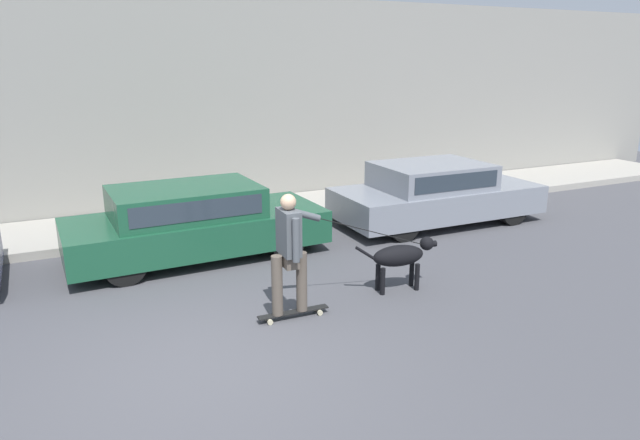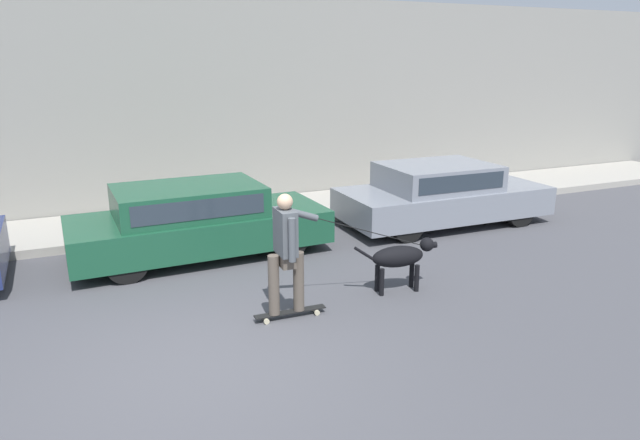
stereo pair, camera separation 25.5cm
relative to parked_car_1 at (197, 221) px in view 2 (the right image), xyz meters
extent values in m
plane|color=#47474C|center=(-0.75, -3.65, -0.60)|extent=(36.00, 36.00, 0.00)
cube|color=gray|center=(-0.75, 3.26, 1.66)|extent=(32.00, 0.30, 4.53)
cube|color=#A39E93|center=(-0.75, 2.03, -0.53)|extent=(30.00, 2.12, 0.15)
cylinder|color=black|center=(1.32, 0.78, -0.29)|extent=(0.63, 0.22, 0.63)
cylinder|color=black|center=(1.37, -0.69, -0.29)|extent=(0.63, 0.22, 0.63)
cylinder|color=black|center=(-1.27, 0.69, -0.29)|extent=(0.63, 0.22, 0.63)
cylinder|color=black|center=(-1.22, -0.77, -0.29)|extent=(0.63, 0.22, 0.63)
cube|color=#194C33|center=(0.05, 0.00, -0.14)|extent=(4.24, 1.85, 0.55)
cube|color=#194C33|center=(-0.12, 0.00, 0.37)|extent=(2.38, 1.62, 0.48)
cube|color=#28333D|center=(-0.09, -0.78, 0.40)|extent=(2.05, 0.08, 0.31)
cylinder|color=black|center=(6.23, 0.76, -0.29)|extent=(0.63, 0.21, 0.63)
cylinder|color=black|center=(6.22, -0.78, -0.29)|extent=(0.63, 0.21, 0.63)
cylinder|color=black|center=(3.65, 0.79, -0.29)|extent=(0.63, 0.21, 0.63)
cylinder|color=black|center=(3.64, -0.76, -0.29)|extent=(0.63, 0.21, 0.63)
cube|color=gray|center=(4.94, 0.00, -0.14)|extent=(4.18, 1.83, 0.55)
cube|color=gray|center=(4.77, 0.00, 0.38)|extent=(2.15, 1.63, 0.49)
cube|color=#28333D|center=(4.76, -0.80, 0.40)|extent=(1.88, 0.03, 0.31)
cylinder|color=black|center=(2.55, -2.62, -0.41)|extent=(0.07, 0.07, 0.39)
cylinder|color=black|center=(2.53, -2.79, -0.41)|extent=(0.07, 0.07, 0.39)
cylinder|color=black|center=(2.02, -2.55, -0.41)|extent=(0.07, 0.07, 0.39)
cylinder|color=black|center=(1.99, -2.72, -0.41)|extent=(0.07, 0.07, 0.39)
ellipsoid|color=black|center=(2.27, -2.67, -0.08)|extent=(0.80, 0.40, 0.30)
sphere|color=black|center=(2.71, -2.72, 0.06)|extent=(0.20, 0.20, 0.20)
cylinder|color=black|center=(2.80, -2.74, 0.04)|extent=(0.12, 0.10, 0.09)
cylinder|color=black|center=(1.77, -2.61, 0.01)|extent=(0.31, 0.08, 0.23)
cylinder|color=beige|center=(0.91, -2.80, -0.57)|extent=(0.07, 0.03, 0.07)
cylinder|color=beige|center=(0.91, -2.95, -0.57)|extent=(0.07, 0.03, 0.07)
cylinder|color=beige|center=(0.23, -2.79, -0.57)|extent=(0.07, 0.03, 0.07)
cylinder|color=beige|center=(0.22, -2.94, -0.57)|extent=(0.07, 0.03, 0.07)
cube|color=black|center=(0.57, -2.87, -0.53)|extent=(0.95, 0.15, 0.02)
cylinder|color=brown|center=(0.69, -2.87, -0.13)|extent=(0.14, 0.14, 0.78)
cylinder|color=brown|center=(0.35, -2.86, -0.13)|extent=(0.14, 0.14, 0.78)
cube|color=brown|center=(0.52, -2.87, 0.19)|extent=(0.18, 0.32, 0.16)
cube|color=#4C5156|center=(0.52, -2.87, 0.55)|extent=(0.21, 0.41, 0.57)
sphere|color=tan|center=(0.52, -2.87, 0.94)|extent=(0.20, 0.20, 0.20)
cylinder|color=#4C5156|center=(0.51, -3.11, 0.52)|extent=(0.09, 0.09, 0.54)
cylinder|color=#4C5156|center=(0.78, -2.64, 0.70)|extent=(0.55, 0.11, 0.26)
cylinder|color=black|center=(1.88, -2.69, 0.32)|extent=(1.68, 0.09, 0.60)
camera|label=1|loc=(-2.01, -9.08, 2.60)|focal=32.00mm
camera|label=2|loc=(-1.78, -9.18, 2.60)|focal=32.00mm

